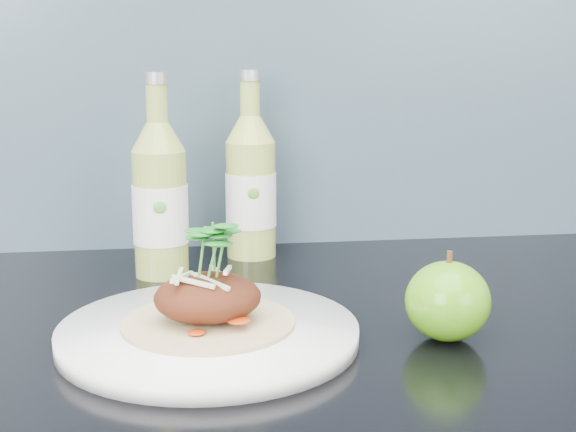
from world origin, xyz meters
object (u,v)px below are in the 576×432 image
Objects in this scene: green_apple at (448,301)px; cider_bottle_left at (160,200)px; dinner_plate at (208,333)px; cider_bottle_right at (251,187)px.

green_apple is 0.36m from cider_bottle_left.
cider_bottle_left is (-0.26, 0.25, 0.05)m from green_apple.
cider_bottle_right reaches higher than dinner_plate.
green_apple is at bearing -37.77° from cider_bottle_left.
green_apple is 0.36× the size of cider_bottle_right.
cider_bottle_left is 1.00× the size of cider_bottle_right.
dinner_plate is at bearing -72.84° from cider_bottle_left.
cider_bottle_right is (0.07, 0.29, 0.08)m from dinner_plate.
dinner_plate is 0.22m from green_apple.
cider_bottle_right is at bearing 114.72° from green_apple.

